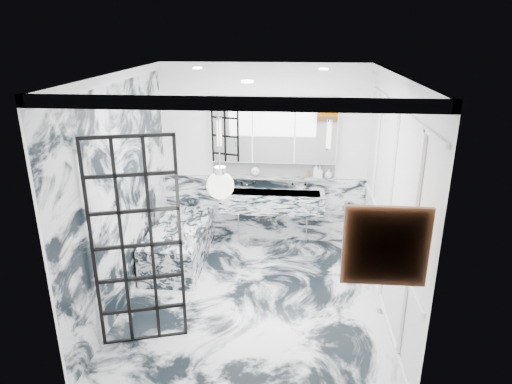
# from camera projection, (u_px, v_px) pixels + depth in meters

# --- Properties ---
(floor) EXTENTS (3.60, 3.60, 0.00)m
(floor) POSITION_uv_depth(u_px,v_px,m) (254.00, 297.00, 5.86)
(floor) COLOR silver
(floor) RESTS_ON ground
(ceiling) EXTENTS (3.60, 3.60, 0.00)m
(ceiling) POSITION_uv_depth(u_px,v_px,m) (253.00, 74.00, 4.91)
(ceiling) COLOR white
(ceiling) RESTS_ON wall_back
(wall_back) EXTENTS (3.60, 0.00, 3.60)m
(wall_back) POSITION_uv_depth(u_px,v_px,m) (264.00, 155.00, 7.07)
(wall_back) COLOR white
(wall_back) RESTS_ON floor
(wall_front) EXTENTS (3.60, 0.00, 3.60)m
(wall_front) POSITION_uv_depth(u_px,v_px,m) (233.00, 271.00, 3.70)
(wall_front) COLOR white
(wall_front) RESTS_ON floor
(wall_left) EXTENTS (0.00, 3.60, 3.60)m
(wall_left) POSITION_uv_depth(u_px,v_px,m) (122.00, 191.00, 5.52)
(wall_left) COLOR white
(wall_left) RESTS_ON floor
(wall_right) EXTENTS (0.00, 3.60, 3.60)m
(wall_right) POSITION_uv_depth(u_px,v_px,m) (391.00, 199.00, 5.26)
(wall_right) COLOR white
(wall_right) RESTS_ON floor
(marble_clad_back) EXTENTS (3.18, 0.05, 1.05)m
(marble_clad_back) POSITION_uv_depth(u_px,v_px,m) (264.00, 208.00, 7.35)
(marble_clad_back) COLOR silver
(marble_clad_back) RESTS_ON floor
(marble_clad_left) EXTENTS (0.02, 3.56, 2.68)m
(marble_clad_left) POSITION_uv_depth(u_px,v_px,m) (124.00, 196.00, 5.54)
(marble_clad_left) COLOR silver
(marble_clad_left) RESTS_ON floor
(panel_molding) EXTENTS (0.03, 3.40, 2.30)m
(panel_molding) POSITION_uv_depth(u_px,v_px,m) (389.00, 207.00, 5.29)
(panel_molding) COLOR white
(panel_molding) RESTS_ON floor
(soap_bottle_a) EXTENTS (0.10, 0.10, 0.23)m
(soap_bottle_a) POSITION_uv_depth(u_px,v_px,m) (316.00, 170.00, 6.99)
(soap_bottle_a) COLOR #8C5919
(soap_bottle_a) RESTS_ON ledge
(soap_bottle_b) EXTENTS (0.09, 0.09, 0.18)m
(soap_bottle_b) POSITION_uv_depth(u_px,v_px,m) (320.00, 172.00, 6.99)
(soap_bottle_b) COLOR #4C4C51
(soap_bottle_b) RESTS_ON ledge
(soap_bottle_c) EXTENTS (0.14, 0.14, 0.14)m
(soap_bottle_c) POSITION_uv_depth(u_px,v_px,m) (328.00, 174.00, 6.99)
(soap_bottle_c) COLOR silver
(soap_bottle_c) RESTS_ON ledge
(face_pot) EXTENTS (0.14, 0.14, 0.14)m
(face_pot) POSITION_uv_depth(u_px,v_px,m) (255.00, 171.00, 7.08)
(face_pot) COLOR white
(face_pot) RESTS_ON ledge
(amber_bottle) EXTENTS (0.04, 0.04, 0.10)m
(amber_bottle) POSITION_uv_depth(u_px,v_px,m) (308.00, 174.00, 7.02)
(amber_bottle) COLOR #8C5919
(amber_bottle) RESTS_ON ledge
(flower_vase) EXTENTS (0.09, 0.09, 0.12)m
(flower_vase) POSITION_uv_depth(u_px,v_px,m) (190.00, 242.00, 6.01)
(flower_vase) COLOR silver
(flower_vase) RESTS_ON bathtub
(crittall_door) EXTENTS (0.85, 0.29, 2.30)m
(crittall_door) POSITION_uv_depth(u_px,v_px,m) (137.00, 246.00, 4.70)
(crittall_door) COLOR black
(crittall_door) RESTS_ON floor
(artwork) EXTENTS (0.57, 0.05, 0.57)m
(artwork) POSITION_uv_depth(u_px,v_px,m) (386.00, 246.00, 3.55)
(artwork) COLOR orange
(artwork) RESTS_ON wall_front
(pendant_light) EXTENTS (0.24, 0.24, 0.24)m
(pendant_light) POSITION_uv_depth(u_px,v_px,m) (220.00, 186.00, 3.99)
(pendant_light) COLOR white
(pendant_light) RESTS_ON ceiling
(trough_sink) EXTENTS (1.60, 0.45, 0.30)m
(trough_sink) POSITION_uv_depth(u_px,v_px,m) (272.00, 202.00, 7.06)
(trough_sink) COLOR silver
(trough_sink) RESTS_ON wall_back
(ledge) EXTENTS (1.90, 0.14, 0.04)m
(ledge) POSITION_uv_depth(u_px,v_px,m) (273.00, 177.00, 7.10)
(ledge) COLOR silver
(ledge) RESTS_ON wall_back
(subway_tile) EXTENTS (1.90, 0.03, 0.23)m
(subway_tile) POSITION_uv_depth(u_px,v_px,m) (273.00, 168.00, 7.11)
(subway_tile) COLOR white
(subway_tile) RESTS_ON wall_back
(mirror_cabinet) EXTENTS (1.90, 0.16, 1.00)m
(mirror_cabinet) POSITION_uv_depth(u_px,v_px,m) (274.00, 130.00, 6.85)
(mirror_cabinet) COLOR white
(mirror_cabinet) RESTS_ON wall_back
(sconce_left) EXTENTS (0.07, 0.07, 0.40)m
(sconce_left) POSITION_uv_depth(u_px,v_px,m) (219.00, 133.00, 6.84)
(sconce_left) COLOR white
(sconce_left) RESTS_ON mirror_cabinet
(sconce_right) EXTENTS (0.07, 0.07, 0.40)m
(sconce_right) POSITION_uv_depth(u_px,v_px,m) (329.00, 135.00, 6.71)
(sconce_right) COLOR white
(sconce_right) RESTS_ON mirror_cabinet
(bathtub) EXTENTS (0.75, 1.65, 0.55)m
(bathtub) POSITION_uv_depth(u_px,v_px,m) (180.00, 244.00, 6.70)
(bathtub) COLOR silver
(bathtub) RESTS_ON floor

